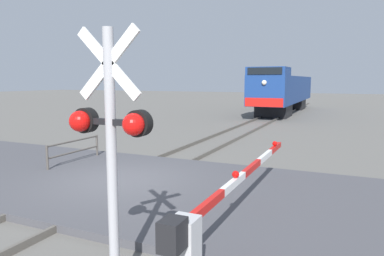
% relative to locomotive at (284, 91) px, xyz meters
% --- Properties ---
extents(ground_plane, '(160.00, 160.00, 0.00)m').
position_rel_locomotive_xyz_m(ground_plane, '(0.00, -25.66, -2.04)').
color(ground_plane, '#605E59').
extents(rail_track_left, '(0.08, 80.00, 0.15)m').
position_rel_locomotive_xyz_m(rail_track_left, '(-0.72, -25.66, -1.97)').
color(rail_track_left, '#59544C').
rests_on(rail_track_left, ground_plane).
extents(rail_track_right, '(0.08, 80.00, 0.15)m').
position_rel_locomotive_xyz_m(rail_track_right, '(0.72, -25.66, -1.97)').
color(rail_track_right, '#59544C').
rests_on(rail_track_right, ground_plane).
extents(road_surface, '(36.00, 6.40, 0.17)m').
position_rel_locomotive_xyz_m(road_surface, '(0.00, -25.66, -1.96)').
color(road_surface, '#47474C').
rests_on(road_surface, ground_plane).
extents(locomotive, '(2.95, 16.66, 3.98)m').
position_rel_locomotive_xyz_m(locomotive, '(0.00, 0.00, 0.00)').
color(locomotive, black).
rests_on(locomotive, ground_plane).
extents(crossing_signal, '(1.18, 0.33, 3.69)m').
position_rel_locomotive_xyz_m(crossing_signal, '(3.11, -30.16, 0.21)').
color(crossing_signal, '#ADADB2').
rests_on(crossing_signal, ground_plane).
extents(crossing_gate, '(0.36, 7.16, 1.30)m').
position_rel_locomotive_xyz_m(crossing_gate, '(4.01, -28.70, -1.22)').
color(crossing_gate, silver).
rests_on(crossing_gate, ground_plane).
extents(guard_railing, '(0.08, 2.51, 0.95)m').
position_rel_locomotive_xyz_m(guard_railing, '(-2.81, -24.42, -1.43)').
color(guard_railing, '#4C4742').
rests_on(guard_railing, ground_plane).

